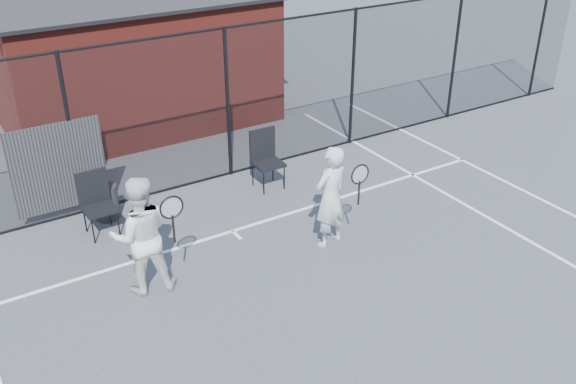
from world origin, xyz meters
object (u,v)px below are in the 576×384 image
player_back (141,235)px  chair_left (99,206)px  clubhouse (131,53)px  player_front (331,197)px  chair_right (268,161)px  waste_bin (106,202)px

player_back → chair_left: player_back is taller
chair_left → clubhouse: bearing=62.4°
player_back → player_front: bearing=-8.1°
player_front → chair_left: size_ratio=1.62×
chair_right → player_front: bearing=-92.7°
player_back → chair_left: bearing=92.6°
chair_left → chair_right: (3.29, 0.00, 0.02)m
clubhouse → player_back: size_ratio=3.51×
clubhouse → player_front: (0.70, -7.19, -0.72)m
chair_right → chair_left: bearing=-178.7°
waste_bin → chair_right: bearing=-9.3°
clubhouse → waste_bin: clubhouse is taller
clubhouse → chair_right: 5.08m
player_front → waste_bin: size_ratio=2.79×
player_back → waste_bin: (0.16, 2.36, -0.61)m
waste_bin → chair_left: bearing=-116.6°
player_back → clubhouse: bearing=70.9°
player_front → chair_right: size_ratio=1.57×
chair_left → waste_bin: bearing=62.1°
chair_right → waste_bin: 3.09m
player_front → waste_bin: (-2.88, 2.79, -0.57)m
waste_bin → player_front: bearing=-44.1°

